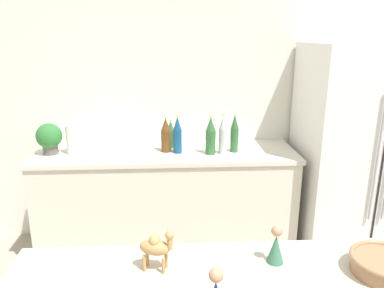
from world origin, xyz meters
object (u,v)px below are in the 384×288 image
Objects in this scene: fruit_bowl at (383,264)px; wise_man_figurine_crimson at (276,247)px; potted_plant at (49,137)px; back_bottle_5 at (166,135)px; back_bottle_4 at (223,135)px; back_bottle_0 at (234,134)px; back_bottle_3 at (211,136)px; camel_figurine at (156,247)px; paper_towel_roll at (73,139)px; refrigerator at (357,153)px; back_bottle_2 at (178,135)px; back_bottle_1 at (171,134)px.

wise_man_figurine_crimson reaches higher than fruit_bowl.
back_bottle_5 is (0.90, 0.01, 0.00)m from potted_plant.
back_bottle_4 is at bearing -2.77° from potted_plant.
back_bottle_3 is at bearing -166.94° from back_bottle_0.
back_bottle_4 reaches higher than camel_figurine.
back_bottle_4 is (1.16, -0.06, 0.04)m from paper_towel_roll.
fruit_bowl is at bearing -114.41° from refrigerator.
back_bottle_2 is at bearing 179.07° from refrigerator.
back_bottle_3 is at bearing 102.98° from fruit_bowl.
refrigerator is 1.55m from back_bottle_5.
back_bottle_4 is at bearing 99.93° from fruit_bowl.
camel_figurine is at bearing -132.57° from refrigerator.
potted_plant is at bearing 179.11° from back_bottle_0.
back_bottle_1 is (0.94, 0.12, -0.02)m from potted_plant.
back_bottle_2 is (-1.45, 0.02, 0.16)m from refrigerator.
back_bottle_5 is at bearing 112.40° from fruit_bowl.
back_bottle_4 is at bearing -9.64° from back_bottle_5.
back_bottle_3 is at bearing -12.56° from back_bottle_5.
back_bottle_2 is 0.94× the size of back_bottle_4.
potted_plant is (-2.45, 0.05, 0.16)m from refrigerator.
back_bottle_4 is 2.09× the size of camel_figurine.
paper_towel_roll is at bearing 112.26° from camel_figurine.
back_bottle_0 is (1.44, -0.02, 0.01)m from potted_plant.
refrigerator is 7.36× the size of back_bottle_1.
back_bottle_5 is (-0.54, 0.03, -0.01)m from back_bottle_0.
refrigerator reaches higher than back_bottle_3.
fruit_bowl is (0.75, -1.81, 0.04)m from back_bottle_5.
fruit_bowl is (0.71, -1.92, 0.06)m from back_bottle_1.
refrigerator is 7.07× the size of potted_plant.
back_bottle_5 is (-0.35, 0.08, -0.01)m from back_bottle_3.
back_bottle_2 reaches higher than camel_figurine.
refrigerator is 2.45m from potted_plant.
back_bottle_3 reaches higher than back_bottle_5.
wise_man_figurine_crimson is at bearing -56.75° from paper_towel_roll.
fruit_bowl is at bearing -77.02° from back_bottle_3.
back_bottle_2 is 0.35m from back_bottle_4.
wise_man_figurine_crimson is at bearing -124.29° from refrigerator.
fruit_bowl is (0.21, -1.78, 0.02)m from back_bottle_0.
wise_man_figurine_crimson is at bearing -79.50° from back_bottle_2.
fruit_bowl is 1.55× the size of wise_man_figurine_crimson.
back_bottle_0 is at bearing 72.24° from camel_figurine.
wise_man_figurine_crimson is at bearing -94.57° from back_bottle_0.
wise_man_figurine_crimson is at bearing -78.73° from back_bottle_1.
back_bottle_2 reaches higher than back_bottle_1.
paper_towel_roll is (-2.27, 0.05, 0.14)m from refrigerator.
back_bottle_1 is 0.74× the size of back_bottle_4.
potted_plant is 1.05× the size of paper_towel_roll.
potted_plant is at bearing 179.50° from paper_towel_roll.
back_bottle_3 is (-1.20, -0.02, 0.17)m from refrigerator.
refrigerator is at bearing -0.93° from back_bottle_2.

